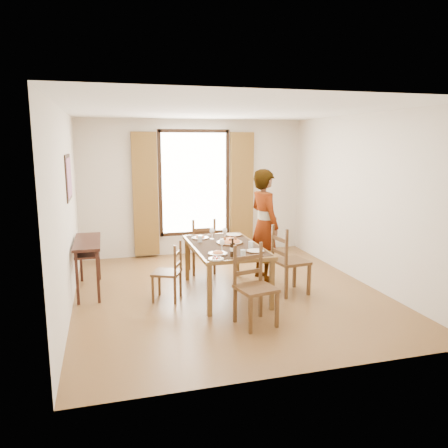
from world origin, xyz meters
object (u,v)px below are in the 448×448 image
object	(u,v)px
console_table	(88,248)
dining_table	(225,249)
pasta_platter	(230,240)
man	(264,225)

from	to	relation	value
console_table	dining_table	xyz separation A→B (m)	(1.98, -0.64, 0.01)
console_table	dining_table	bearing A→B (deg)	-18.03
dining_table	pasta_platter	size ratio (longest dim) A/B	4.28
console_table	dining_table	world-z (taller)	console_table
console_table	pasta_platter	world-z (taller)	pasta_platter
console_table	dining_table	distance (m)	2.08
dining_table	man	xyz separation A→B (m)	(0.82, 0.53, 0.23)
man	pasta_platter	xyz separation A→B (m)	(-0.72, -0.47, -0.11)
man	pasta_platter	size ratio (longest dim) A/B	4.58
pasta_platter	console_table	bearing A→B (deg)	164.40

